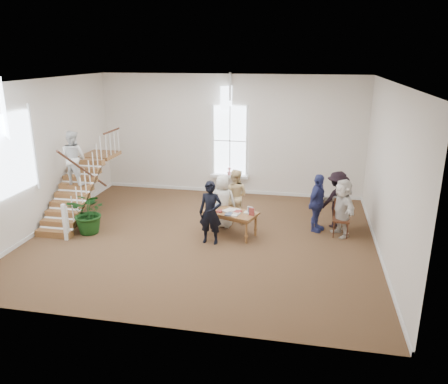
% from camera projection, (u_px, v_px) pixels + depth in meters
% --- Properties ---
extents(ground, '(10.00, 10.00, 0.00)m').
position_uv_depth(ground, '(203.00, 237.00, 12.95)').
color(ground, '#4D321E').
rests_on(ground, ground).
extents(room_shell, '(10.49, 10.00, 10.00)m').
position_uv_depth(room_shell, '(230.00, 183.00, 16.93)').
color(room_shell, silver).
rests_on(room_shell, ground).
extents(staircase, '(1.10, 4.10, 2.92)m').
position_uv_depth(staircase, '(76.00, 171.00, 13.95)').
color(staircase, brown).
rests_on(staircase, ground).
extents(library_table, '(1.76, 1.27, 0.81)m').
position_uv_depth(library_table, '(230.00, 214.00, 12.91)').
color(library_table, brown).
rests_on(library_table, ground).
extents(police_officer, '(0.69, 0.48, 1.83)m').
position_uv_depth(police_officer, '(210.00, 213.00, 12.31)').
color(police_officer, black).
rests_on(police_officer, ground).
extents(elderly_woman, '(0.83, 0.54, 1.68)m').
position_uv_depth(elderly_woman, '(223.00, 201.00, 13.48)').
color(elderly_woman, silver).
rests_on(elderly_woman, ground).
extents(person_yellow, '(0.92, 0.75, 1.75)m').
position_uv_depth(person_yellow, '(235.00, 196.00, 13.89)').
color(person_yellow, beige).
rests_on(person_yellow, ground).
extents(woman_cluster_a, '(0.83, 1.14, 1.79)m').
position_uv_depth(woman_cluster_a, '(317.00, 203.00, 13.16)').
color(woman_cluster_a, navy).
rests_on(woman_cluster_a, ground).
extents(woman_cluster_b, '(1.33, 1.19, 1.79)m').
position_uv_depth(woman_cluster_b, '(337.00, 200.00, 13.47)').
color(woman_cluster_b, black).
rests_on(woman_cluster_b, ground).
extents(woman_cluster_c, '(1.17, 1.67, 1.74)m').
position_uv_depth(woman_cluster_c, '(342.00, 208.00, 12.85)').
color(woman_cluster_c, silver).
rests_on(woman_cluster_c, ground).
extents(floor_plant, '(1.21, 1.05, 1.32)m').
position_uv_depth(floor_plant, '(90.00, 212.00, 13.07)').
color(floor_plant, '#133B12').
rests_on(floor_plant, ground).
extents(side_chair, '(0.50, 0.50, 1.10)m').
position_uv_depth(side_chair, '(341.00, 215.00, 12.94)').
color(side_chair, '#341D0E').
rests_on(side_chair, ground).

